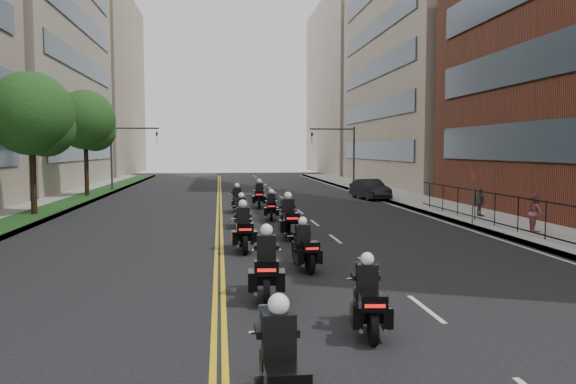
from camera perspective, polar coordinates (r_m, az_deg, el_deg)
name	(u,v)px	position (r m, az deg, el deg)	size (l,w,h in m)	color
sidewalk_right	(445,208)	(34.88, 15.69, -1.62)	(4.00, 90.00, 0.15)	gray
sidewalk_left	(25,214)	(33.90, -25.14, -2.04)	(4.00, 90.00, 0.15)	gray
grass_strip	(40,212)	(33.65, -23.85, -1.88)	(2.00, 90.00, 0.04)	#163B15
building_right_tan	(448,36)	(60.66, 15.90, 15.02)	(15.11, 28.00, 30.00)	gray
building_right_far	(369,88)	(88.54, 8.21, 10.41)	(15.00, 28.00, 26.00)	gray
building_left_far	(75,84)	(87.97, -20.80, 10.21)	(16.00, 28.00, 26.00)	gray
iron_fence	(561,223)	(22.86, 26.02, -2.89)	(0.05, 28.00, 1.50)	black
traffic_signal_right	(343,148)	(50.22, 5.65, 4.44)	(4.09, 0.20, 5.60)	#3F3F44
traffic_signal_left	(123,148)	(49.68, -16.43, 4.29)	(4.09, 0.20, 5.60)	#3F3F44
motorcycle_0	(280,374)	(7.73, -0.82, -17.97)	(0.53, 2.32, 1.71)	black
motorcycle_1	(368,302)	(11.31, 8.10, -10.98)	(0.62, 2.15, 1.59)	black
motorcycle_2	(267,269)	(13.76, -2.19, -7.82)	(0.65, 2.44, 1.80)	black
motorcycle_3	(304,249)	(16.91, 1.61, -5.81)	(0.64, 2.14, 1.59)	black
motorcycle_4	(243,231)	(20.04, -4.57, -3.95)	(0.58, 2.47, 1.82)	black
motorcycle_5	(288,220)	(22.79, 0.05, -2.87)	(0.59, 2.55, 1.88)	black
motorcycle_6	(242,214)	(26.03, -4.73, -2.21)	(0.55, 2.19, 1.61)	black
motorcycle_7	(271,208)	(28.74, -1.71, -1.61)	(0.57, 2.14, 1.58)	black
motorcycle_8	(237,201)	(32.16, -5.16, -0.91)	(0.66, 2.27, 1.68)	black
motorcycle_9	(259,196)	(34.87, -2.94, -0.43)	(0.63, 2.40, 1.77)	black
parked_sedan	(370,189)	(41.06, 8.32, 0.29)	(1.54, 4.41, 1.45)	black
pedestrian_b	(536,213)	(25.73, 23.85, -1.92)	(0.79, 0.62, 1.62)	#8F4E54
pedestrian_c	(480,202)	(30.69, 18.93, -0.96)	(0.87, 0.36, 1.48)	#48464F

